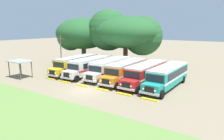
{
  "coord_description": "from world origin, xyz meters",
  "views": [
    {
      "loc": [
        16.8,
        -18.54,
        7.84
      ],
      "look_at": [
        0.0,
        6.25,
        1.6
      ],
      "focal_mm": 32.84,
      "sensor_mm": 36.0,
      "label": 1
    }
  ],
  "objects_px": {
    "parked_bus_slot_2": "(110,67)",
    "secondary_tree": "(85,34)",
    "parked_bus_slot_3": "(126,70)",
    "parked_bus_slot_0": "(76,64)",
    "broad_shade_tree": "(125,33)",
    "parked_bus_slot_1": "(91,66)",
    "parked_bus_slot_4": "(146,72)",
    "parked_bus_slot_5": "(168,75)",
    "waiting_shelter": "(20,62)",
    "utility_pole": "(61,51)"
  },
  "relations": [
    {
      "from": "parked_bus_slot_0",
      "to": "broad_shade_tree",
      "type": "relative_size",
      "value": 0.74
    },
    {
      "from": "broad_shade_tree",
      "to": "utility_pole",
      "type": "bearing_deg",
      "value": -132.41
    },
    {
      "from": "broad_shade_tree",
      "to": "secondary_tree",
      "type": "relative_size",
      "value": 1.16
    },
    {
      "from": "parked_bus_slot_0",
      "to": "broad_shade_tree",
      "type": "height_order",
      "value": "broad_shade_tree"
    },
    {
      "from": "parked_bus_slot_5",
      "to": "utility_pole",
      "type": "relative_size",
      "value": 1.72
    },
    {
      "from": "parked_bus_slot_2",
      "to": "utility_pole",
      "type": "height_order",
      "value": "utility_pole"
    },
    {
      "from": "parked_bus_slot_5",
      "to": "utility_pole",
      "type": "height_order",
      "value": "utility_pole"
    },
    {
      "from": "parked_bus_slot_1",
      "to": "waiting_shelter",
      "type": "bearing_deg",
      "value": -48.03
    },
    {
      "from": "parked_bus_slot_0",
      "to": "parked_bus_slot_3",
      "type": "height_order",
      "value": "same"
    },
    {
      "from": "secondary_tree",
      "to": "utility_pole",
      "type": "distance_m",
      "value": 9.0
    },
    {
      "from": "parked_bus_slot_5",
      "to": "waiting_shelter",
      "type": "distance_m",
      "value": 22.56
    },
    {
      "from": "parked_bus_slot_4",
      "to": "broad_shade_tree",
      "type": "xyz_separation_m",
      "value": [
        -9.69,
        10.55,
        5.22
      ]
    },
    {
      "from": "parked_bus_slot_5",
      "to": "secondary_tree",
      "type": "distance_m",
      "value": 25.11
    },
    {
      "from": "parked_bus_slot_2",
      "to": "parked_bus_slot_3",
      "type": "relative_size",
      "value": 1.0
    },
    {
      "from": "parked_bus_slot_1",
      "to": "secondary_tree",
      "type": "height_order",
      "value": "secondary_tree"
    },
    {
      "from": "parked_bus_slot_1",
      "to": "broad_shade_tree",
      "type": "distance_m",
      "value": 12.01
    },
    {
      "from": "parked_bus_slot_2",
      "to": "secondary_tree",
      "type": "distance_m",
      "value": 16.62
    },
    {
      "from": "parked_bus_slot_0",
      "to": "parked_bus_slot_5",
      "type": "xyz_separation_m",
      "value": [
        16.44,
        0.22,
        0.0
      ]
    },
    {
      "from": "parked_bus_slot_0",
      "to": "waiting_shelter",
      "type": "relative_size",
      "value": 3.04
    },
    {
      "from": "parked_bus_slot_5",
      "to": "utility_pole",
      "type": "bearing_deg",
      "value": -92.11
    },
    {
      "from": "parked_bus_slot_2",
      "to": "parked_bus_slot_4",
      "type": "distance_m",
      "value": 6.51
    },
    {
      "from": "secondary_tree",
      "to": "waiting_shelter",
      "type": "distance_m",
      "value": 17.9
    },
    {
      "from": "parked_bus_slot_2",
      "to": "parked_bus_slot_3",
      "type": "height_order",
      "value": "same"
    },
    {
      "from": "parked_bus_slot_0",
      "to": "parked_bus_slot_2",
      "type": "distance_m",
      "value": 6.87
    },
    {
      "from": "parked_bus_slot_1",
      "to": "parked_bus_slot_3",
      "type": "relative_size",
      "value": 1.0
    },
    {
      "from": "parked_bus_slot_1",
      "to": "utility_pole",
      "type": "distance_m",
      "value": 8.7
    },
    {
      "from": "parked_bus_slot_4",
      "to": "parked_bus_slot_5",
      "type": "bearing_deg",
      "value": 88.14
    },
    {
      "from": "parked_bus_slot_1",
      "to": "utility_pole",
      "type": "bearing_deg",
      "value": -100.54
    },
    {
      "from": "parked_bus_slot_3",
      "to": "utility_pole",
      "type": "height_order",
      "value": "utility_pole"
    },
    {
      "from": "parked_bus_slot_0",
      "to": "parked_bus_slot_2",
      "type": "height_order",
      "value": "same"
    },
    {
      "from": "parked_bus_slot_1",
      "to": "secondary_tree",
      "type": "xyz_separation_m",
      "value": [
        -9.6,
        9.6,
        4.87
      ]
    },
    {
      "from": "parked_bus_slot_2",
      "to": "waiting_shelter",
      "type": "relative_size",
      "value": 3.04
    },
    {
      "from": "parked_bus_slot_4",
      "to": "broad_shade_tree",
      "type": "distance_m",
      "value": 15.25
    },
    {
      "from": "parked_bus_slot_2",
      "to": "secondary_tree",
      "type": "xyz_separation_m",
      "value": [
        -13.15,
        8.93,
        4.87
      ]
    },
    {
      "from": "parked_bus_slot_2",
      "to": "secondary_tree",
      "type": "bearing_deg",
      "value": -128.24
    },
    {
      "from": "parked_bus_slot_0",
      "to": "parked_bus_slot_4",
      "type": "height_order",
      "value": "same"
    },
    {
      "from": "parked_bus_slot_5",
      "to": "secondary_tree",
      "type": "height_order",
      "value": "secondary_tree"
    },
    {
      "from": "parked_bus_slot_3",
      "to": "utility_pole",
      "type": "relative_size",
      "value": 1.72
    },
    {
      "from": "parked_bus_slot_0",
      "to": "utility_pole",
      "type": "xyz_separation_m",
      "value": [
        -5.14,
        1.26,
        1.82
      ]
    },
    {
      "from": "parked_bus_slot_5",
      "to": "waiting_shelter",
      "type": "xyz_separation_m",
      "value": [
        -21.1,
        -7.94,
        0.87
      ]
    },
    {
      "from": "parked_bus_slot_5",
      "to": "waiting_shelter",
      "type": "height_order",
      "value": "parked_bus_slot_5"
    },
    {
      "from": "parked_bus_slot_3",
      "to": "broad_shade_tree",
      "type": "height_order",
      "value": "broad_shade_tree"
    },
    {
      "from": "waiting_shelter",
      "to": "parked_bus_slot_2",
      "type": "bearing_deg",
      "value": 36.29
    },
    {
      "from": "broad_shade_tree",
      "to": "secondary_tree",
      "type": "height_order",
      "value": "broad_shade_tree"
    },
    {
      "from": "parked_bus_slot_0",
      "to": "parked_bus_slot_3",
      "type": "xyz_separation_m",
      "value": [
        10.13,
        0.24,
        0.0
      ]
    },
    {
      "from": "parked_bus_slot_2",
      "to": "parked_bus_slot_5",
      "type": "relative_size",
      "value": 1.01
    },
    {
      "from": "parked_bus_slot_4",
      "to": "parked_bus_slot_3",
      "type": "bearing_deg",
      "value": -88.72
    },
    {
      "from": "parked_bus_slot_2",
      "to": "secondary_tree",
      "type": "height_order",
      "value": "secondary_tree"
    },
    {
      "from": "parked_bus_slot_1",
      "to": "parked_bus_slot_3",
      "type": "bearing_deg",
      "value": 89.18
    },
    {
      "from": "parked_bus_slot_1",
      "to": "parked_bus_slot_5",
      "type": "xyz_separation_m",
      "value": [
        13.16,
        0.17,
        0.0
      ]
    }
  ]
}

